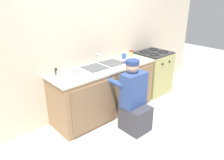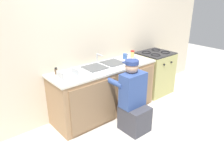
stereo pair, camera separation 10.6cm
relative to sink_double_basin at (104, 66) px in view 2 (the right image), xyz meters
The scene contains 12 objects.
ground_plane 0.92m from the sink_double_basin, 90.00° to the right, with size 12.00×12.00×0.00m, color beige.
back_wall 0.51m from the sink_double_basin, 90.00° to the left, with size 6.00×0.10×2.50m, color beige.
counter_cabinet 0.46m from the sink_double_basin, 90.00° to the right, with size 1.84×0.62×0.82m.
countertop 0.03m from the sink_double_basin, 90.00° to the right, with size 1.88×0.62×0.03m, color beige.
sink_double_basin is the anchor object (origin of this frame).
stove_range 1.39m from the sink_double_basin, ahead, with size 0.65×0.62×0.88m.
plumber_person 0.79m from the sink_double_basin, 87.98° to the right, with size 0.42×0.61×1.10m.
coffee_mug 0.59m from the sink_double_basin, 10.93° to the left, with size 0.13×0.08×0.09m.
water_glass 0.60m from the sink_double_basin, 14.12° to the right, with size 0.06×0.06×0.10m.
spice_bottle_pepper 0.78m from the sink_double_basin, 165.72° to the left, with size 0.04×0.04×0.10m.
dish_rack_tray 0.69m from the sink_double_basin, behind, with size 0.28×0.22×0.11m.
condiment_jar 0.75m from the sink_double_basin, ahead, with size 0.07×0.07×0.13m.
Camera 2 is at (-2.09, -2.38, 2.02)m, focal length 35.00 mm.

